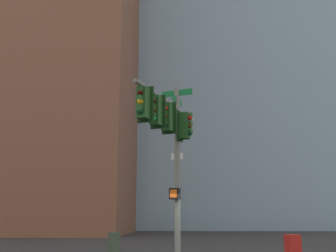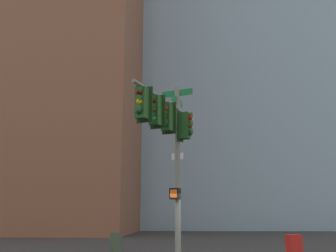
# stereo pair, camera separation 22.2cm
# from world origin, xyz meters

# --- Properties ---
(signal_pole_assembly) EXTENTS (1.88, 3.85, 6.61)m
(signal_pole_assembly) POSITION_xyz_m (0.73, 0.58, 4.59)
(signal_pole_assembly) COLOR slate
(signal_pole_assembly) RESTS_ON ground_plane
(litter_bin) EXTENTS (0.56, 0.56, 0.95)m
(litter_bin) POSITION_xyz_m (3.49, -5.03, 0.47)
(litter_bin) COLOR #384738
(litter_bin) RESTS_ON ground_plane
(newspaper_box) EXTENTS (0.52, 0.62, 1.05)m
(newspaper_box) POSITION_xyz_m (-3.82, -1.10, 0.53)
(newspaper_box) COLOR red
(newspaper_box) RESTS_ON ground_plane
(building_brick_farside) EXTENTS (21.33, 15.91, 38.92)m
(building_brick_farside) POSITION_xyz_m (10.01, -55.03, 19.46)
(building_brick_farside) COLOR brown
(building_brick_farside) RESTS_ON ground_plane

